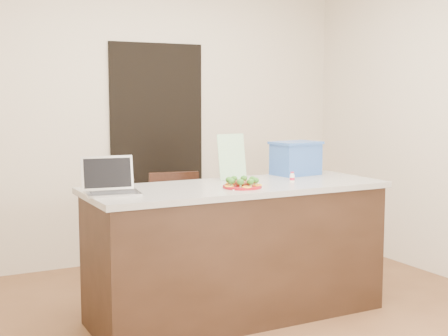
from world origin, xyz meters
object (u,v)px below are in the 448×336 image
plate (242,186)px  blue_box (296,158)px  yogurt_bottle (292,178)px  island (237,250)px  napkin (239,188)px  chair (179,222)px  laptop (110,184)px

plate → blue_box: bearing=30.4°
plate → yogurt_bottle: yogurt_bottle is taller
island → plate: plate is taller
island → napkin: bearing=-114.6°
yogurt_bottle → chair: 1.10m
blue_box → napkin: bearing=-157.3°
laptop → napkin: bearing=-3.3°
island → plate: bearing=-106.1°
blue_box → chair: (-0.73, 0.55, -0.53)m
island → blue_box: 0.92m
yogurt_bottle → blue_box: (0.25, 0.33, 0.10)m
napkin → laptop: laptop is taller
laptop → plate: bearing=-2.3°
plate → laptop: laptop is taller
island → chair: size_ratio=2.26×
napkin → yogurt_bottle: (0.47, 0.08, 0.03)m
island → napkin: (-0.07, -0.15, 0.46)m
island → chair: bearing=95.6°
napkin → island: bearing=65.4°
yogurt_bottle → laptop: 1.28m
laptop → chair: size_ratio=0.39×
napkin → chair: bearing=90.6°
plate → napkin: plate is taller
plate → chair: size_ratio=0.28×
plate → chair: bearing=92.3°
napkin → yogurt_bottle: yogurt_bottle is taller
napkin → chair: (-0.01, 0.97, -0.41)m
yogurt_bottle → chair: yogurt_bottle is taller
blue_box → plate: bearing=-156.9°
island → blue_box: size_ratio=5.39×
napkin → blue_box: blue_box is taller
chair → napkin: bearing=-78.6°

